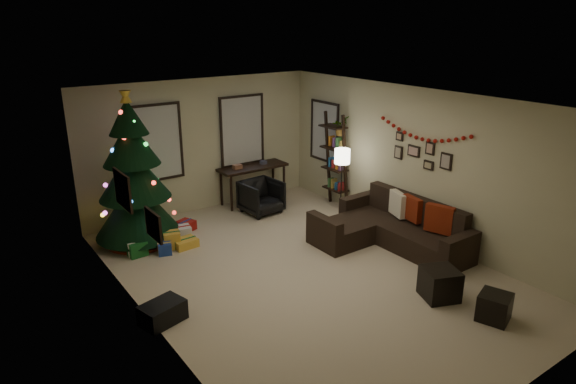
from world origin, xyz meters
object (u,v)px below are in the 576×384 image
object	(u,v)px
bookshelf	(335,162)
christmas_tree	(134,180)
desk_chair	(261,197)
sofa	(390,230)
desk	(253,170)

from	to	relation	value
bookshelf	christmas_tree	bearing A→B (deg)	170.09
christmas_tree	desk_chair	world-z (taller)	christmas_tree
christmas_tree	sofa	xyz separation A→B (m)	(3.56, -2.71, -0.88)
desk	desk_chair	size ratio (longest dim) A/B	2.18
sofa	desk_chair	xyz separation A→B (m)	(-1.03, 2.60, 0.08)
sofa	desk_chair	world-z (taller)	sofa
sofa	desk_chair	distance (m)	2.80
sofa	bookshelf	world-z (taller)	bookshelf
christmas_tree	desk_chair	xyz separation A→B (m)	(2.53, -0.11, -0.81)
desk	bookshelf	distance (m)	1.78
desk	bookshelf	world-z (taller)	bookshelf
desk_chair	sofa	bearing A→B (deg)	-73.50
desk	desk_chair	distance (m)	0.78
desk_chair	bookshelf	size ratio (longest dim) A/B	0.34
christmas_tree	bookshelf	distance (m)	4.06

